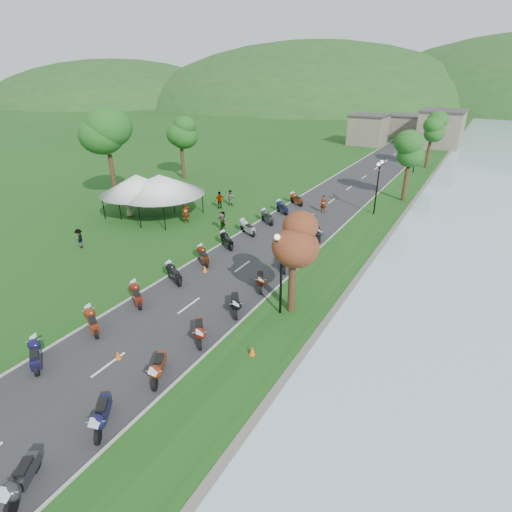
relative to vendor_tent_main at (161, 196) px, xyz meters
The scene contains 13 objects.
road 17.66m from the vendor_tent_main, 46.06° to the left, with size 7.00×120.00×0.02m, color #2D2D2F.
hills_backdrop 173.08m from the vendor_tent_main, 85.96° to the left, with size 360.00×120.00×76.00m, color #285621, non-canonical shape.
far_building 58.53m from the vendor_tent_main, 79.99° to the left, with size 18.00×16.00×5.00m, color gray.
moto_row_left 13.41m from the vendor_tent_main, 45.24° to the right, with size 2.60×40.65×1.10m, color #331411, non-canonical shape.
moto_row_right 20.19m from the vendor_tent_main, 42.66° to the right, with size 2.60×33.78×1.10m, color #331411, non-canonical shape.
vendor_tent_main is the anchor object (origin of this frame).
vendor_tent_side 2.13m from the vendor_tent_main, 150.48° to the right, with size 4.53×4.53×4.00m, color white, non-canonical shape.
tree_park_left 7.85m from the vendor_tent_main, behind, with size 4.12×4.12×11.45m, color #23671E, non-canonical shape.
tree_lakeside 19.71m from the vendor_tent_main, 26.56° to the right, with size 2.38×2.38×6.60m, color #23671E, non-canonical shape.
pedestrian_a 3.67m from the vendor_tent_main, ahead, with size 0.72×0.53×1.98m, color slate.
pedestrian_b 7.41m from the vendor_tent_main, 59.89° to the left, with size 0.77×0.42×1.58m, color slate.
pedestrian_c 9.08m from the vendor_tent_main, 93.47° to the right, with size 0.99×0.41×1.53m, color slate.
traffic_cone_near 20.88m from the vendor_tent_main, 53.93° to the right, with size 0.29×0.29×0.46m, color #F2590C.
Camera 1 is at (13.44, 0.60, 12.58)m, focal length 28.00 mm.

